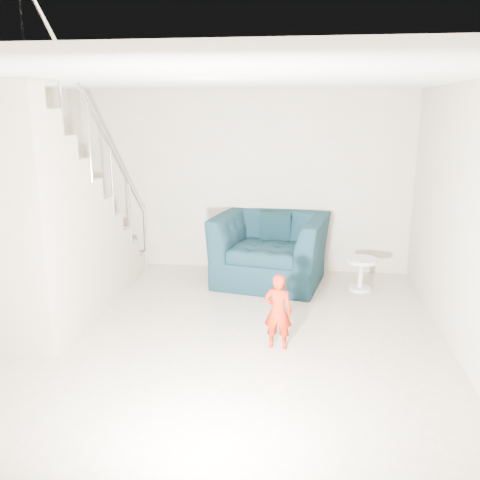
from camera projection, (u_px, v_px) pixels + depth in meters
name	position (u px, v px, depth m)	size (l,w,h in m)	color
floor	(211.00, 345.00, 5.38)	(5.50, 5.50, 0.00)	gray
ceiling	(207.00, 79.00, 4.70)	(5.50, 5.50, 0.00)	silver
back_wall	(244.00, 182.00, 7.68)	(5.00, 5.00, 0.00)	#A39884
front_wall	(100.00, 344.00, 2.40)	(5.00, 5.00, 0.00)	#A39884
right_wall	(473.00, 228.00, 4.72)	(5.50, 5.50, 0.00)	#A39884
armchair	(271.00, 249.00, 7.24)	(1.50, 1.31, 0.98)	black
toddler	(278.00, 311.00, 5.23)	(0.30, 0.19, 0.81)	#930C04
side_table	(361.00, 269.00, 6.96)	(0.45, 0.45, 0.45)	silver
staircase	(50.00, 240.00, 5.92)	(1.02, 3.03, 3.62)	#ADA089
cushion	(275.00, 227.00, 7.49)	(0.45, 0.13, 0.43)	black
throw	(226.00, 238.00, 7.34)	(0.05, 0.46, 0.51)	black
phone	(285.00, 286.00, 5.10)	(0.02, 0.05, 0.10)	black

